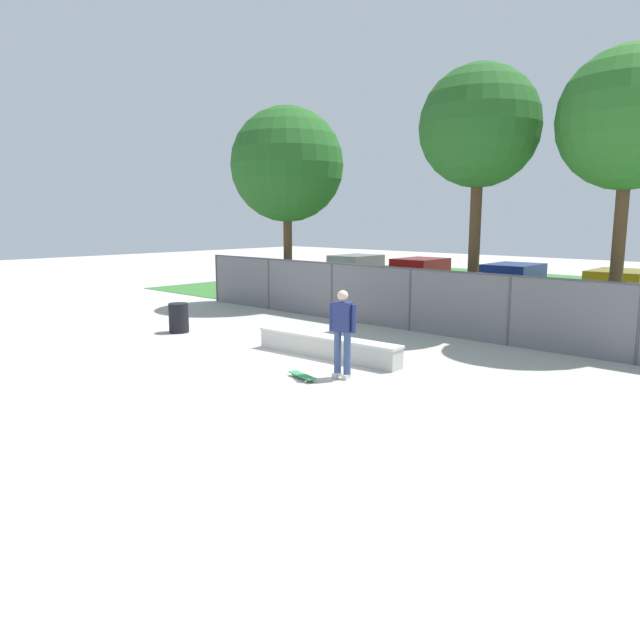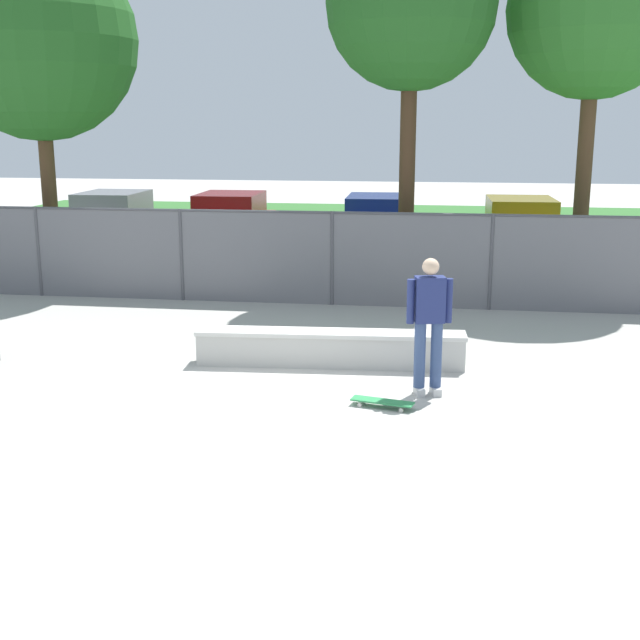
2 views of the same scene
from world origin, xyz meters
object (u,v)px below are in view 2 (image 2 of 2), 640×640
concrete_ledge (330,348)px  skateboard (382,402)px  tree_near_right (411,5)px  car_red (230,224)px  tree_near_left (38,41)px  skateboarder (429,320)px  car_blue (378,228)px  car_yellow (520,232)px  tree_mid (596,11)px  car_silver (113,223)px

concrete_ledge → skateboard: concrete_ledge is taller
tree_near_right → skateboard: bearing=-89.5°
car_red → tree_near_left: bearing=-122.0°
tree_near_left → skateboarder: bearing=-38.0°
skateboard → car_blue: bearing=94.8°
tree_near_left → car_red: bearing=58.0°
car_blue → car_yellow: bearing=-3.6°
concrete_ledge → tree_mid: (4.41, 6.15, 5.36)m
skateboard → tree_mid: bearing=66.0°
car_silver → car_blue: (7.27, -0.09, 0.00)m
skateboard → tree_mid: 10.27m
car_red → car_yellow: size_ratio=1.00×
car_silver → car_blue: same height
tree_mid → skateboard: bearing=-114.0°
car_silver → car_red: (3.26, 0.10, 0.00)m
car_silver → car_red: bearing=1.7°
tree_mid → car_yellow: bearing=105.0°
car_silver → car_yellow: (10.84, -0.32, 0.00)m
tree_near_right → car_silver: (-8.17, 4.54, -4.86)m
car_silver → car_yellow: same height
skateboard → tree_near_left: bearing=137.5°
concrete_ledge → car_blue: 9.76m
skateboard → tree_mid: (3.51, 7.89, 5.55)m
skateboarder → car_yellow: skateboarder is taller
concrete_ledge → skateboarder: (1.45, -1.13, 0.74)m
car_silver → tree_near_left: bearing=-84.4°
tree_mid → car_blue: bearing=141.2°
skateboarder → tree_mid: 9.11m
car_red → skateboarder: bearing=-63.5°
skateboarder → tree_near_right: 7.97m
tree_near_right → car_blue: size_ratio=1.74×
skateboard → tree_mid: tree_mid is taller
tree_near_right → car_silver: size_ratio=1.74×
concrete_ledge → skateboard: size_ratio=4.83×
skateboarder → tree_near_left: size_ratio=0.25×
tree_mid → tree_near_right: bearing=-166.6°
skateboarder → tree_near_right: tree_near_right is taller
tree_mid → car_red: bearing=156.0°
skateboarder → car_red: 12.35m
skateboarder → car_blue: 10.97m
skateboarder → tree_mid: size_ratio=0.25×
car_yellow → skateboard: bearing=-103.1°
tree_near_right → tree_near_left: bearing=179.2°
car_silver → car_yellow: bearing=-1.7°
car_blue → concrete_ledge: bearing=-89.7°
tree_near_left → tree_near_right: size_ratio=0.98×
skateboarder → car_blue: (-1.50, 10.87, -0.17)m
skateboarder → tree_near_right: (-0.61, 6.42, 4.69)m
concrete_ledge → skateboarder: size_ratio=2.19×
skateboarder → car_silver: (-8.77, 10.96, -0.17)m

